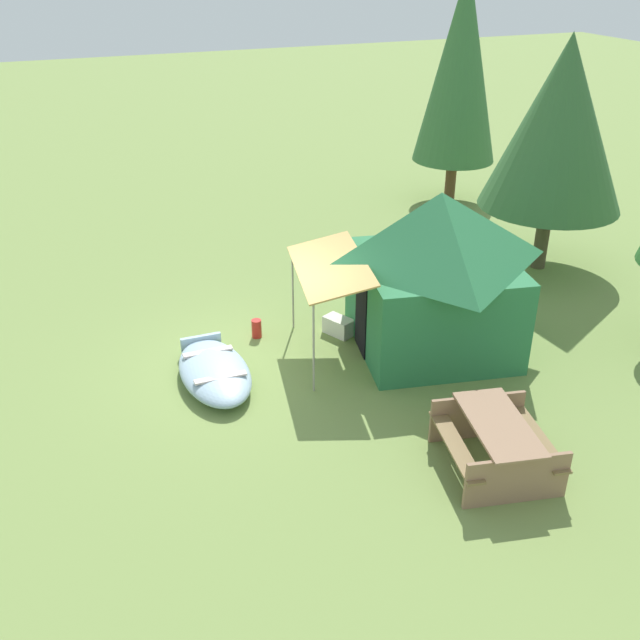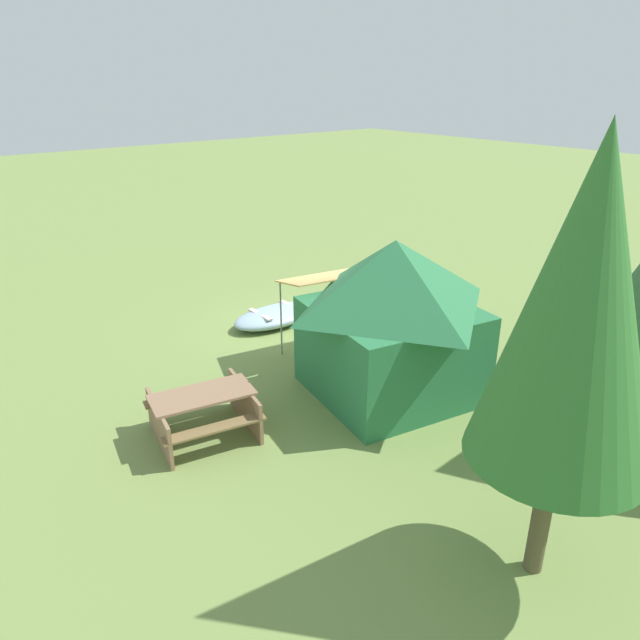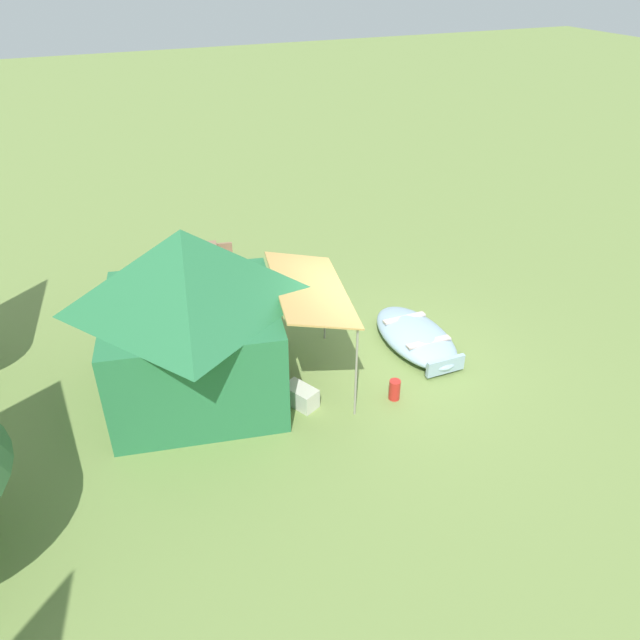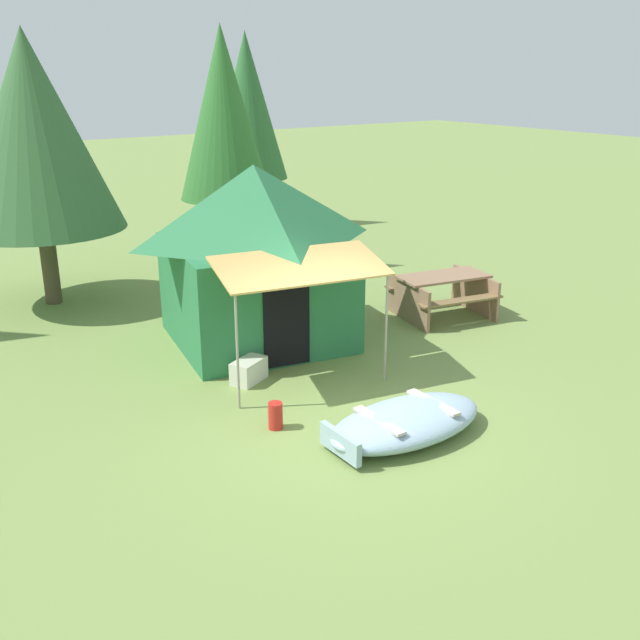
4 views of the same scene
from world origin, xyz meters
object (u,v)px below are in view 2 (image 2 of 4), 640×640
object	(u,v)px
picnic_table	(203,409)
pine_tree_far_center	(580,306)
cooler_box	(375,344)
canvas_cabin_tent	(392,316)
fuel_can	(345,318)
beached_rowboat	(276,315)

from	to	relation	value
picnic_table	pine_tree_far_center	world-z (taller)	pine_tree_far_center
cooler_box	pine_tree_far_center	bearing A→B (deg)	64.18
canvas_cabin_tent	fuel_can	size ratio (longest dim) A/B	12.15
cooler_box	picnic_table	bearing A→B (deg)	7.08
canvas_cabin_tent	cooler_box	world-z (taller)	canvas_cabin_tent
fuel_can	cooler_box	bearing A→B (deg)	72.85
picnic_table	pine_tree_far_center	xyz separation A→B (m)	(-1.75, 5.18, 3.01)
beached_rowboat	canvas_cabin_tent	world-z (taller)	canvas_cabin_tent
beached_rowboat	picnic_table	world-z (taller)	picnic_table
canvas_cabin_tent	picnic_table	size ratio (longest dim) A/B	2.27
beached_rowboat	canvas_cabin_tent	distance (m)	4.34
canvas_cabin_tent	beached_rowboat	bearing A→B (deg)	-93.33
cooler_box	fuel_can	distance (m)	1.59
cooler_box	canvas_cabin_tent	bearing A→B (deg)	54.88
picnic_table	fuel_can	xyz separation A→B (m)	(-4.99, -2.08, -0.31)
cooler_box	pine_tree_far_center	xyz separation A→B (m)	(2.78, 5.74, 3.33)
picnic_table	cooler_box	distance (m)	4.57
beached_rowboat	fuel_can	xyz separation A→B (m)	(-1.25, 1.14, -0.02)
picnic_table	fuel_can	world-z (taller)	picnic_table
beached_rowboat	picnic_table	size ratio (longest dim) A/B	1.17
beached_rowboat	cooler_box	size ratio (longest dim) A/B	3.97
canvas_cabin_tent	fuel_can	bearing A→B (deg)	-116.62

